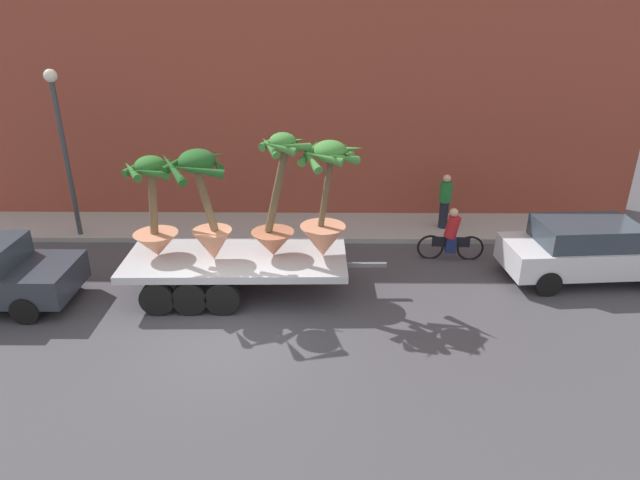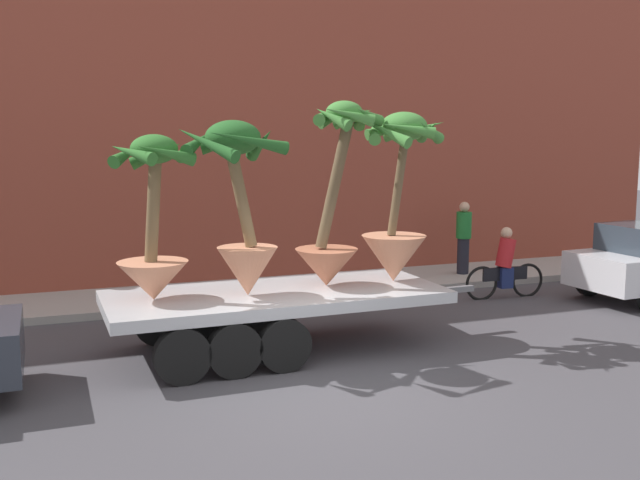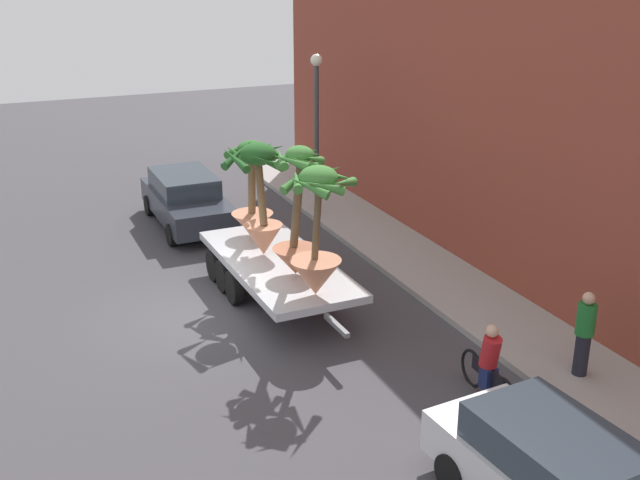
% 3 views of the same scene
% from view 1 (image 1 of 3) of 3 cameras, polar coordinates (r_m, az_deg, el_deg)
% --- Properties ---
extents(ground_plane, '(60.00, 60.00, 0.00)m').
position_cam_1_polar(ground_plane, '(12.10, -9.17, -9.97)').
color(ground_plane, '#423F44').
extents(sidewalk, '(24.00, 2.20, 0.15)m').
position_cam_1_polar(sidewalk, '(17.43, -6.05, 1.37)').
color(sidewalk, '#A39E99').
rests_on(sidewalk, ground).
extents(building_facade, '(24.00, 1.20, 8.13)m').
position_cam_1_polar(building_facade, '(18.02, -6.01, 15.29)').
color(building_facade, brown).
rests_on(building_facade, ground).
extents(flatbed_trailer, '(6.34, 2.33, 0.98)m').
position_cam_1_polar(flatbed_trailer, '(13.50, -9.79, -2.59)').
color(flatbed_trailer, '#B7BABF').
rests_on(flatbed_trailer, ground).
extents(potted_palm_rear, '(1.49, 1.24, 3.00)m').
position_cam_1_polar(potted_palm_rear, '(12.86, -4.58, 3.14)').
color(potted_palm_rear, '#B26647').
rests_on(potted_palm_rear, flatbed_trailer).
extents(potted_palm_middle, '(1.26, 1.33, 2.47)m').
position_cam_1_polar(potted_palm_middle, '(13.45, -16.89, 2.43)').
color(potted_palm_middle, tan).
rests_on(potted_palm_middle, flatbed_trailer).
extents(potted_palm_front, '(1.62, 1.57, 2.83)m').
position_cam_1_polar(potted_palm_front, '(12.78, 0.56, 3.31)').
color(potted_palm_front, tan).
rests_on(potted_palm_front, flatbed_trailer).
extents(potted_palm_extra, '(1.59, 1.66, 2.68)m').
position_cam_1_polar(potted_palm_extra, '(12.82, -11.89, 3.38)').
color(potted_palm_extra, tan).
rests_on(potted_palm_extra, flatbed_trailer).
extents(cyclist, '(1.84, 0.36, 1.54)m').
position_cam_1_polar(cyclist, '(15.52, 13.55, 0.31)').
color(cyclist, black).
rests_on(cyclist, ground).
extents(parked_car, '(4.50, 2.07, 1.58)m').
position_cam_1_polar(parked_car, '(15.56, 26.28, -0.89)').
color(parked_car, silver).
rests_on(parked_car, ground).
extents(pedestrian_near_gate, '(0.36, 0.36, 1.71)m').
position_cam_1_polar(pedestrian_near_gate, '(17.23, 12.91, 4.06)').
color(pedestrian_near_gate, black).
rests_on(pedestrian_near_gate, sidewalk).
extents(street_lamp, '(0.36, 0.36, 4.83)m').
position_cam_1_polar(street_lamp, '(17.29, -25.38, 10.02)').
color(street_lamp, '#383D42').
rests_on(street_lamp, sidewalk).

